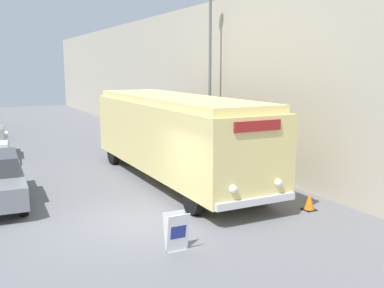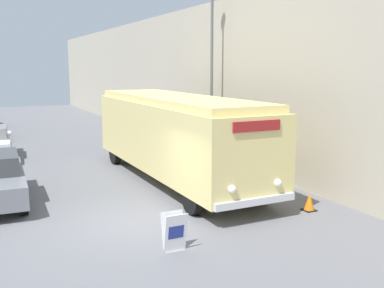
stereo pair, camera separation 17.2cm
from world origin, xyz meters
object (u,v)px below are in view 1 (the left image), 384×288
object	(u,v)px
traffic_cone	(309,202)
streetlamp	(210,53)
vintage_bus	(174,133)
sign_board	(177,232)

from	to	relation	value
traffic_cone	streetlamp	bearing A→B (deg)	85.34
traffic_cone	vintage_bus	bearing A→B (deg)	112.24
sign_board	vintage_bus	bearing A→B (deg)	65.56
sign_board	streetlamp	bearing A→B (deg)	56.32
vintage_bus	streetlamp	distance (m)	4.50
sign_board	streetlamp	size ratio (longest dim) A/B	0.12
vintage_bus	sign_board	bearing A→B (deg)	-114.44
vintage_bus	traffic_cone	xyz separation A→B (m)	(2.06, -5.04, -1.53)
vintage_bus	sign_board	distance (m)	6.68
streetlamp	traffic_cone	distance (m)	8.45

